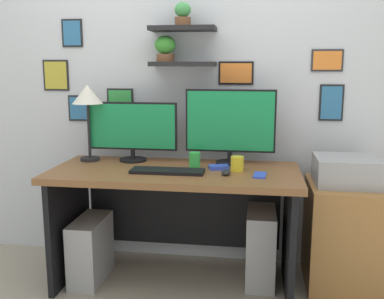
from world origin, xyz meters
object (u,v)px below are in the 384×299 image
cell_phone (260,175)px  printer (347,171)px  scissors_tray (219,167)px  coffee_mug (237,164)px  pen_cup (195,160)px  desk (177,200)px  computer_mouse (226,172)px  computer_tower_left (91,249)px  monitor_right (230,124)px  desk_lamp (88,99)px  monitor_left (133,129)px  computer_tower_right (261,246)px  keyboard (167,171)px  drawer_cabinet (342,235)px

cell_phone → printer: (0.53, 0.21, -0.01)m
cell_phone → scissors_tray: size_ratio=1.17×
coffee_mug → pen_cup: pen_cup is taller
desk → computer_mouse: 0.42m
desk → scissors_tray: (0.27, -0.00, 0.23)m
computer_tower_left → monitor_right: bearing=16.0°
pen_cup → computer_tower_left: bearing=-171.8°
coffee_mug → computer_tower_left: coffee_mug is taller
desk_lamp → scissors_tray: bearing=-8.4°
monitor_left → desk_lamp: bearing=-173.0°
monitor_right → pen_cup: bearing=-143.4°
scissors_tray → cell_phone: bearing=-28.5°
scissors_tray → coffee_mug: bearing=-15.8°
computer_mouse → computer_tower_right: size_ratio=0.19×
monitor_left → scissors_tray: (0.59, -0.17, -0.20)m
desk → printer: printer is taller
desk_lamp → cell_phone: 1.23m
printer → keyboard: bearing=-168.8°
monitor_left → coffee_mug: (0.71, -0.20, -0.17)m
coffee_mug → drawer_cabinet: bearing=9.4°
monitor_right → cell_phone: 0.44m
keyboard → computer_mouse: size_ratio=4.89×
drawer_cabinet → computer_tower_right: bearing=-177.4°
monitor_right → computer_tower_left: (-0.88, -0.25, -0.80)m
desk_lamp → desk: bearing=-11.8°
cell_phone → drawer_cabinet: size_ratio=0.21×
coffee_mug → drawer_cabinet: coffee_mug is taller
cell_phone → computer_tower_left: size_ratio=0.34×
monitor_right → coffee_mug: (0.06, -0.20, -0.21)m
monitor_left → keyboard: size_ratio=1.36×
computer_tower_right → computer_mouse: bearing=-138.1°
monitor_right → computer_mouse: size_ratio=6.43×
computer_mouse → computer_tower_left: bearing=176.5°
desk_lamp → coffee_mug: (1.00, -0.16, -0.37)m
monitor_left → computer_tower_left: size_ratio=1.46×
computer_mouse → desk_lamp: (-0.94, 0.27, 0.40)m
computer_mouse → coffee_mug: size_ratio=1.00×
computer_mouse → cell_phone: computer_mouse is taller
pen_cup → printer: pen_cup is taller
computer_mouse → drawer_cabinet: computer_mouse is taller
desk → drawer_cabinet: 1.07m
monitor_right → printer: bearing=-7.0°
drawer_cabinet → computer_tower_left: (-1.60, -0.16, -0.13)m
keyboard → pen_cup: 0.21m
monitor_right → cell_phone: bearing=-57.3°
keyboard → scissors_tray: (0.30, 0.14, 0.00)m
desk_lamp → coffee_mug: 1.08m
scissors_tray → computer_tower_left: scissors_tray is taller
desk_lamp → cell_phone: bearing=-13.2°
pen_cup → monitor_left: bearing=160.5°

